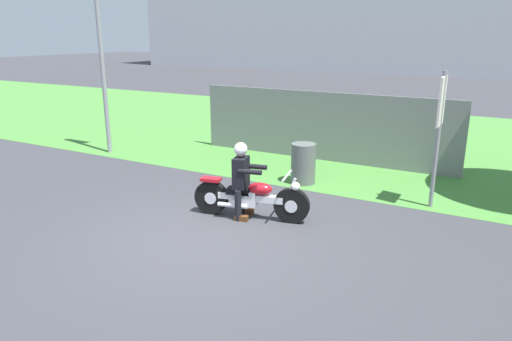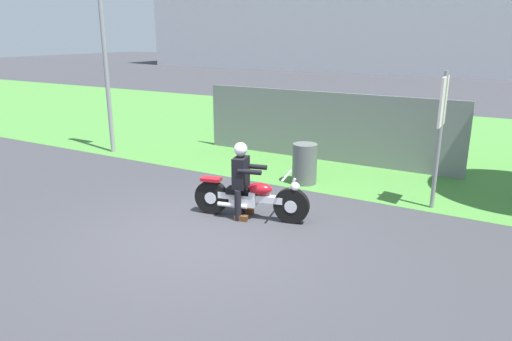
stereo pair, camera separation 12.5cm
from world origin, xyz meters
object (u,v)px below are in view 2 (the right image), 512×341
trash_can (305,164)px  sign_banner (441,119)px  rider_lead (242,174)px  motorcycle_lead (251,198)px  streetlight_pole (104,15)px

trash_can → sign_banner: sign_banner is taller
sign_banner → trash_can: bearing=176.2°
rider_lead → trash_can: (0.15, 2.42, -0.36)m
motorcycle_lead → trash_can: 2.38m
motorcycle_lead → sign_banner: sign_banner is taller
rider_lead → sign_banner: sign_banner is taller
rider_lead → sign_banner: 3.80m
streetlight_pole → sign_banner: (8.58, -0.14, -1.97)m
rider_lead → streetlight_pole: bearing=144.7°
motorcycle_lead → rider_lead: bearing=179.2°
rider_lead → streetlight_pole: streetlight_pole is taller
streetlight_pole → motorcycle_lead: bearing=-21.9°
trash_can → sign_banner: bearing=-3.8°
sign_banner → rider_lead: bearing=-142.7°
motorcycle_lead → trash_can: (-0.01, 2.38, 0.06)m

